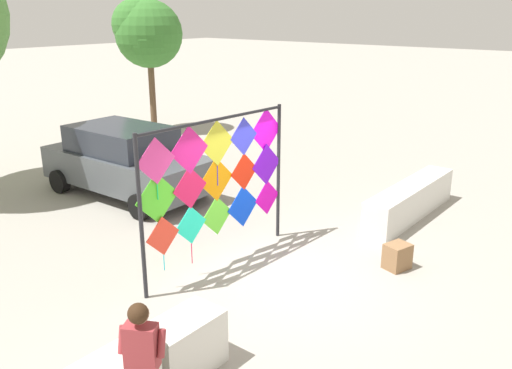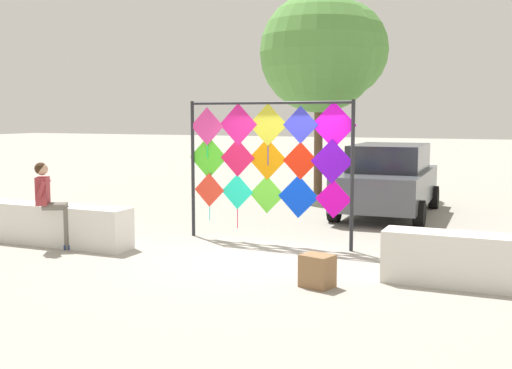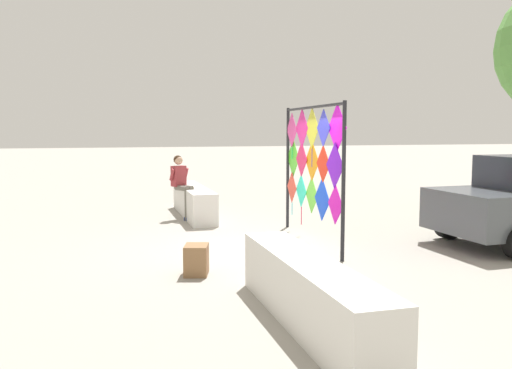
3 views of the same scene
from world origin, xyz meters
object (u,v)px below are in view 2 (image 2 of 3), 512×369
object	(u,v)px
kite_display_rack	(268,156)
tree_broadleaf	(327,52)
seated_vendor	(50,198)
parked_car	(388,179)
cardboard_box_large	(317,271)

from	to	relation	value
kite_display_rack	tree_broadleaf	xyz separation A→B (m)	(-1.30, 7.97, 2.75)
seated_vendor	parked_car	world-z (taller)	parked_car
cardboard_box_large	tree_broadleaf	distance (m)	11.88
parked_car	cardboard_box_large	xyz separation A→B (m)	(0.46, -7.18, -0.65)
kite_display_rack	cardboard_box_large	xyz separation A→B (m)	(1.87, -2.67, -1.47)
parked_car	tree_broadleaf	world-z (taller)	tree_broadleaf
cardboard_box_large	kite_display_rack	bearing A→B (deg)	124.99
tree_broadleaf	parked_car	bearing A→B (deg)	-51.87
seated_vendor	parked_car	size ratio (longest dim) A/B	0.35
kite_display_rack	seated_vendor	distance (m)	4.16
kite_display_rack	parked_car	bearing A→B (deg)	72.61
tree_broadleaf	seated_vendor	bearing A→B (deg)	-102.19
cardboard_box_large	seated_vendor	bearing A→B (deg)	174.31
kite_display_rack	seated_vendor	xyz separation A→B (m)	(-3.49, -2.14, -0.74)
cardboard_box_large	parked_car	bearing A→B (deg)	93.64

